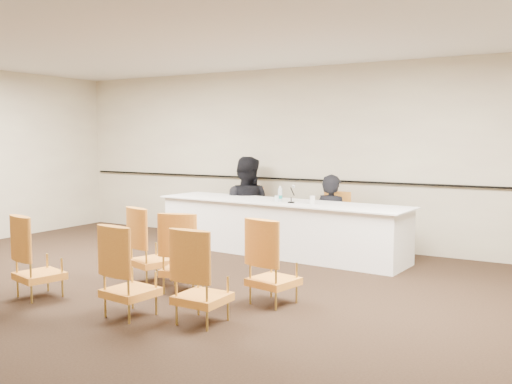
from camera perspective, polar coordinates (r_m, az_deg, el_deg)
floor at (r=6.55m, az=-9.65°, el=-10.69°), size 10.00×10.00×0.00m
ceiling at (r=6.40m, az=-10.10°, el=16.07°), size 10.00×10.00×0.00m
wall_back at (r=9.70m, az=5.58°, el=3.59°), size 10.00×0.04×3.00m
wall_rail at (r=9.69m, az=5.46°, el=1.22°), size 9.80×0.04×0.03m
panel_table at (r=8.90m, az=2.34°, el=-3.57°), size 4.20×1.23×0.83m
panelist_main at (r=9.13m, az=7.54°, el=-3.45°), size 0.67×0.49×1.67m
panelist_main_chair at (r=9.12m, az=7.55°, el=-3.02°), size 0.53×0.53×0.95m
panelist_second at (r=9.96m, az=-1.03°, el=-2.02°), size 1.07×0.91×1.94m
panelist_second_chair at (r=9.97m, az=-1.03°, el=-2.25°), size 0.53×0.53×0.95m
papers at (r=8.54m, az=5.22°, el=-1.14°), size 0.35×0.30×0.00m
microphone at (r=8.58m, az=3.54°, el=-0.20°), size 0.13×0.21×0.27m
water_bottle at (r=8.82m, az=2.43°, el=-0.16°), size 0.08×0.08×0.24m
drinking_glass at (r=8.73m, az=2.07°, el=-0.67°), size 0.08×0.08×0.10m
coffee_cup at (r=8.43m, az=5.66°, el=-0.81°), size 0.10×0.10×0.13m
aud_chair_front_left at (r=7.33m, az=-10.43°, el=-5.15°), size 0.63×0.63×0.95m
aud_chair_front_mid at (r=6.80m, az=-7.26°, el=-5.92°), size 0.63×0.63×0.95m
aud_chair_front_right at (r=6.25m, az=1.77°, el=-6.90°), size 0.58×0.58×0.95m
aud_chair_back_left at (r=6.95m, az=-20.88°, el=-5.99°), size 0.61×0.61×0.95m
aud_chair_back_mid at (r=5.96m, az=-12.47°, el=-7.64°), size 0.55×0.55×0.95m
aud_chair_back_right at (r=5.63m, az=-5.39°, el=-8.30°), size 0.50×0.50×0.95m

